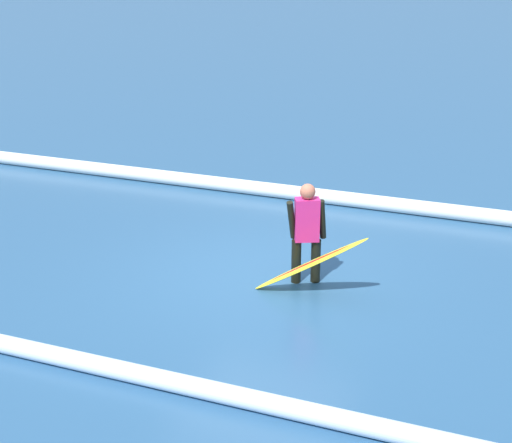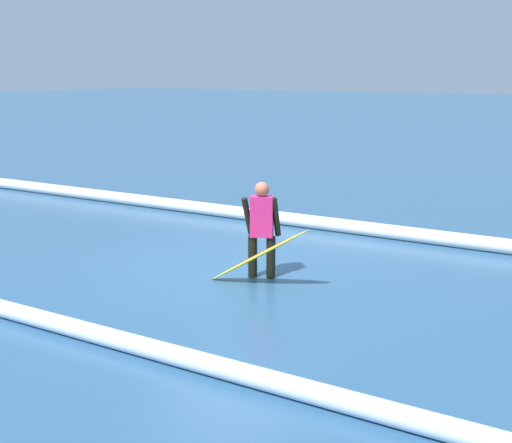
# 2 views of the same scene
# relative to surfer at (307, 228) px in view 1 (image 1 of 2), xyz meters

# --- Properties ---
(ground_plane) EXTENTS (176.97, 176.97, 0.00)m
(ground_plane) POSITION_rel_surfer_xyz_m (0.68, -0.01, -0.82)
(ground_plane) COLOR #2F5A81
(surfer) EXTENTS (0.47, 0.44, 1.48)m
(surfer) POSITION_rel_surfer_xyz_m (0.00, 0.00, 0.00)
(surfer) COLOR black
(surfer) RESTS_ON ground_plane
(surfboard) EXTENTS (1.60, 0.53, 0.97)m
(surfboard) POSITION_rel_surfer_xyz_m (-0.21, 0.38, -0.36)
(surfboard) COLOR yellow
(surfboard) RESTS_ON ground_plane
(wave_crest_foreground) EXTENTS (23.41, 1.83, 0.27)m
(wave_crest_foreground) POSITION_rel_surfer_xyz_m (0.76, -3.32, -0.69)
(wave_crest_foreground) COLOR white
(wave_crest_foreground) RESTS_ON ground_plane
(wave_crest_midground) EXTENTS (22.04, 1.53, 0.22)m
(wave_crest_midground) POSITION_rel_surfer_xyz_m (-0.58, 3.17, -0.71)
(wave_crest_midground) COLOR white
(wave_crest_midground) RESTS_ON ground_plane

